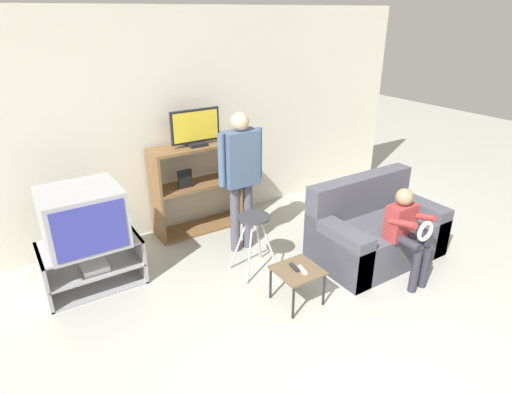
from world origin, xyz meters
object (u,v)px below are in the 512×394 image
object	(u,v)px
television_flat	(195,129)
person_standing_adult	(241,170)
couch	(374,231)
person_seated_child	(407,228)
remote_control_black	(294,267)
folding_stool	(254,227)
media_shelf	(199,187)
snack_table	(297,274)
television_main	(83,217)
tv_stand	(93,264)
remote_control_white	(302,270)

from	to	relation	value
television_flat	person_standing_adult	distance (m)	0.78
couch	person_seated_child	bearing A→B (deg)	-102.39
couch	remote_control_black	bearing A→B (deg)	-171.91
remote_control_black	television_flat	bearing A→B (deg)	102.26
folding_stool	couch	distance (m)	1.39
media_shelf	snack_table	size ratio (longest dim) A/B	2.79
couch	person_standing_adult	size ratio (longest dim) A/B	0.89
remote_control_black	television_main	bearing A→B (deg)	149.42
tv_stand	remote_control_white	world-z (taller)	tv_stand
television_main	folding_stool	bearing A→B (deg)	-23.10
couch	person_seated_child	size ratio (longest dim) A/B	1.46
tv_stand	remote_control_black	bearing A→B (deg)	-40.18
television_flat	person_seated_child	xyz separation A→B (m)	(1.25, -2.09, -0.72)
tv_stand	television_flat	size ratio (longest dim) A/B	1.55
television_flat	remote_control_black	size ratio (longest dim) A/B	4.15
television_flat	tv_stand	bearing A→B (deg)	-160.67
television_flat	person_standing_adult	size ratio (longest dim) A/B	0.38
television_main	snack_table	distance (m)	2.07
tv_stand	remote_control_white	distance (m)	2.07
remote_control_black	remote_control_white	xyz separation A→B (m)	(0.04, -0.07, 0.00)
tv_stand	person_standing_adult	size ratio (longest dim) A/B	0.58
television_flat	remote_control_white	world-z (taller)	television_flat
remote_control_black	couch	distance (m)	1.27
snack_table	person_seated_child	world-z (taller)	person_seated_child
folding_stool	remote_control_black	distance (m)	0.65
tv_stand	television_main	size ratio (longest dim) A/B	1.30
television_flat	person_standing_adult	bearing A→B (deg)	-74.27
remote_control_white	person_seated_child	size ratio (longest dim) A/B	0.15
snack_table	remote_control_black	xyz separation A→B (m)	(-0.01, 0.03, 0.06)
television_flat	folding_stool	distance (m)	1.39
folding_stool	couch	xyz separation A→B (m)	(1.29, -0.45, -0.22)
folding_stool	person_standing_adult	size ratio (longest dim) A/B	0.41
person_standing_adult	person_seated_child	size ratio (longest dim) A/B	1.64
media_shelf	remote_control_black	size ratio (longest dim) A/B	7.82
remote_control_black	couch	bearing A→B (deg)	17.10
television_main	remote_control_black	distance (m)	2.03
snack_table	person_seated_child	bearing A→B (deg)	-13.48
media_shelf	television_flat	world-z (taller)	television_flat
media_shelf	couch	world-z (taller)	media_shelf
television_main	remote_control_black	bearing A→B (deg)	-39.59
folding_stool	television_flat	bearing A→B (deg)	93.11
media_shelf	tv_stand	bearing A→B (deg)	-159.94
television_main	television_flat	xyz separation A→B (m)	(1.43, 0.51, 0.53)
media_shelf	remote_control_black	xyz separation A→B (m)	(0.09, -1.81, -0.19)
couch	media_shelf	bearing A→B (deg)	129.50
media_shelf	person_seated_child	xyz separation A→B (m)	(1.24, -2.11, 0.02)
folding_stool	snack_table	distance (m)	0.70
media_shelf	couch	bearing A→B (deg)	-50.50
remote_control_white	person_standing_adult	distance (m)	1.32
remote_control_white	remote_control_black	bearing A→B (deg)	128.23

